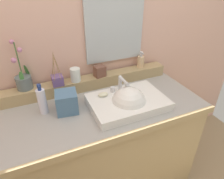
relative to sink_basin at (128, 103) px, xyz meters
The scene contains 13 objects.
wall_back 0.65m from the sink_basin, 105.94° to the left, with size 3.26×0.20×2.49m, color beige.
vanity_cabinet 0.47m from the sink_basin, 149.03° to the left, with size 1.33×0.64×0.84m.
back_ledge 0.37m from the sink_basin, 113.35° to the left, with size 1.25×0.11×0.09m, color tan.
sink_basin is the anchor object (origin of this frame).
soap_bar 0.17m from the sink_basin, 143.05° to the left, with size 0.07×0.04×0.02m, color beige.
potted_plant 0.71m from the sink_basin, 149.19° to the left, with size 0.11×0.11×0.33m.
soap_dispenser 0.47m from the sink_basin, 50.14° to the left, with size 0.06×0.06×0.13m.
tumbler_cup 0.43m from the sink_basin, 128.96° to the left, with size 0.07×0.07×0.10m, color white.
reed_diffuser 0.51m from the sink_basin, 140.49° to the left, with size 0.08×0.11×0.24m.
trinket_box 0.35m from the sink_basin, 103.07° to the left, with size 0.08×0.06×0.08m, color brown.
lotion_bottle 0.54m from the sink_basin, 163.41° to the left, with size 0.05×0.06×0.20m.
tissue_box 0.39m from the sink_basin, 163.59° to the left, with size 0.13×0.13×0.13m, color teal.
mirror 0.62m from the sink_basin, 78.75° to the left, with size 0.45×0.02×0.65m, color silver.
Camera 1 is at (-0.38, -1.02, 1.61)m, focal length 31.81 mm.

